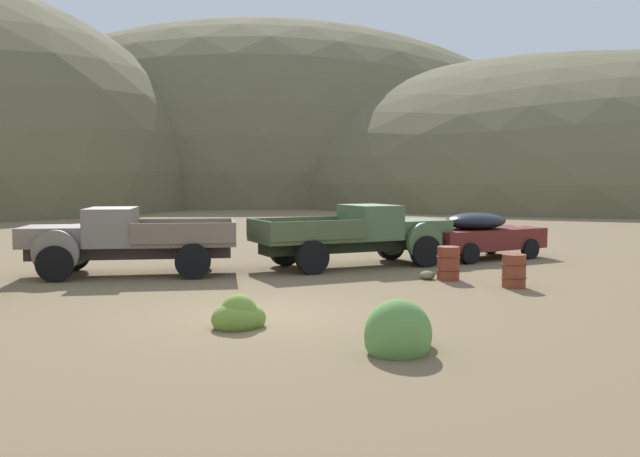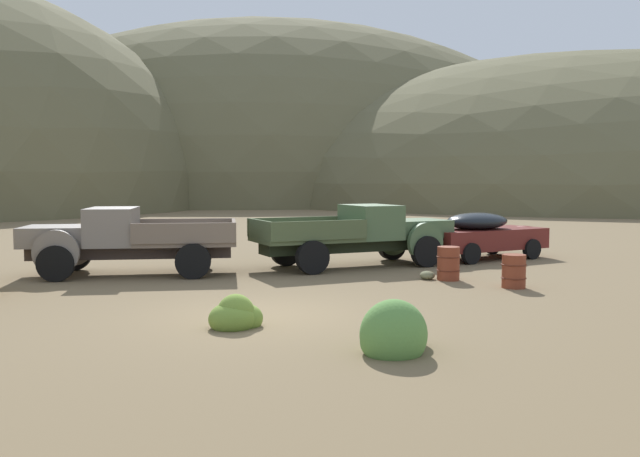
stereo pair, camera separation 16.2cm
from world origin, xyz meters
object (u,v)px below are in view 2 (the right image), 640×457
(oil_drum_foreground, at_px, (514,271))
(oil_drum_spare, at_px, (448,263))
(car_oxblood, at_px, (486,235))
(truck_primer_gray, at_px, (115,240))
(truck_weathered_green, at_px, (368,234))

(oil_drum_foreground, bearing_deg, oil_drum_spare, 114.18)
(car_oxblood, bearing_deg, truck_primer_gray, 168.75)
(car_oxblood, distance_m, oil_drum_foreground, 6.18)
(truck_weathered_green, relative_size, oil_drum_foreground, 7.56)
(car_oxblood, height_order, oil_drum_spare, car_oxblood)
(truck_weathered_green, relative_size, car_oxblood, 1.31)
(truck_primer_gray, bearing_deg, truck_weathered_green, -172.38)
(car_oxblood, bearing_deg, oil_drum_foreground, -127.37)
(oil_drum_foreground, bearing_deg, truck_primer_gray, 144.92)
(car_oxblood, bearing_deg, truck_weathered_green, 174.27)
(oil_drum_foreground, bearing_deg, truck_weathered_green, 104.76)
(oil_drum_spare, bearing_deg, truck_primer_gray, 150.90)
(oil_drum_spare, relative_size, oil_drum_foreground, 1.08)
(oil_drum_spare, height_order, oil_drum_foreground, oil_drum_spare)
(truck_primer_gray, distance_m, oil_drum_spare, 9.25)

